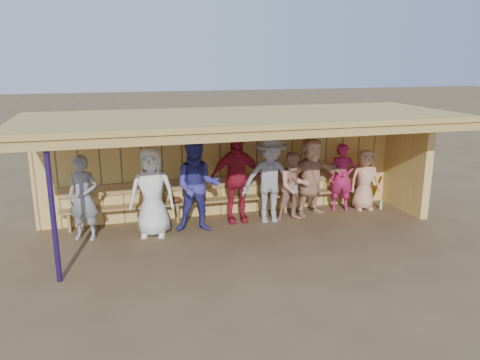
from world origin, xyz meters
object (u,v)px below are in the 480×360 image
Objects in this scene: player_c at (197,186)px; player_e at (270,179)px; player_h at (365,180)px; player_b at (152,192)px; player_g at (342,177)px; bench at (231,194)px; player_extra at (294,187)px; player_f at (311,176)px; player_a at (83,198)px; player_d at (236,179)px.

player_e is at bearing 15.70° from player_c.
player_e is at bearing -167.80° from player_h.
player_b is 1.15× the size of player_g.
player_g is 0.21× the size of bench.
player_extra is (-1.97, -0.28, 0.05)m from player_h.
player_extra is (-0.55, -0.31, -0.14)m from player_f.
player_g is (4.56, 0.49, -0.12)m from player_b.
player_extra is at bearing -165.94° from player_f.
player_extra is at bearing 13.06° from player_c.
player_h is at bearing -7.41° from bench.
player_g is 1.45m from player_extra.
player_c is at bearing 13.97° from player_b.
player_b is at bearing 14.95° from player_a.
player_c is at bearing 173.29° from player_f.
player_extra is (3.16, 0.11, -0.15)m from player_b.
player_b reaches higher than player_g.
player_a is 6.49m from player_h.
player_c is 1.32m from bench.
bench is (-0.73, 0.65, -0.47)m from player_e.
player_b is 0.95m from player_c.
player_c is at bearing 18.15° from player_a.
player_d is at bearing 165.81° from player_f.
player_d is 1.08× the size of player_f.
player_d is (1.89, 0.39, 0.06)m from player_b.
player_b is 2.10m from bench.
player_e is at bearing 22.17° from player_a.
player_f is at bearing -12.17° from bench.
player_a is 0.88× the size of player_c.
player_e is 0.26× the size of bench.
player_g is 2.71m from bench.
player_d is 0.26× the size of bench.
player_f is at bearing 18.84° from player_c.
player_c is (2.30, -0.17, 0.12)m from player_a.
player_f is at bearing 19.34° from player_e.
player_a is 4.52m from player_extra.
player_f reaches higher than bench.
player_d is at bearing 165.78° from player_extra.
player_e reaches higher than player_g.
player_e is 1.13m from player_f.
player_b reaches higher than player_h.
player_g is 0.58m from player_h.
player_a is at bearing 177.18° from player_extra.
player_f is (5.07, 0.24, 0.06)m from player_a.
player_d reaches higher than player_f.
player_h is (6.48, 0.22, -0.13)m from player_a.
player_d reaches higher than player_h.
player_b reaches higher than player_extra.
player_g is at bearing 19.71° from player_b.
player_h is at bearing 1.88° from player_d.
player_c is 1.21× the size of player_g.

